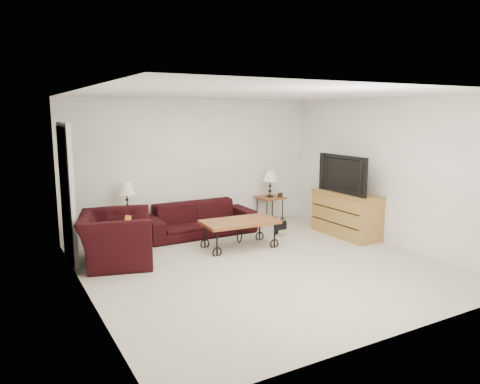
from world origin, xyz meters
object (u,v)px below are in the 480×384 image
television (347,174)px  lamp_right (270,184)px  side_table_left (128,227)px  armchair (116,238)px  backpack (276,222)px  sofa (199,219)px  lamp_left (127,197)px  side_table_right (270,210)px  tv_stand (346,214)px  coffee_table (240,234)px

television → lamp_right: bearing=-156.4°
side_table_left → armchair: bearing=-114.4°
lamp_right → backpack: size_ratio=1.13×
sofa → lamp_left: (-1.28, 0.18, 0.50)m
side_table_right → armchair: armchair is taller
armchair → tv_stand: size_ratio=0.88×
side_table_right → lamp_left: (-2.95, 0.00, 0.53)m
sofa → coffee_table: bearing=-76.5°
lamp_right → coffee_table: (-1.41, -1.25, -0.58)m
side_table_right → backpack: size_ratio=1.13×
coffee_table → lamp_left: bearing=140.9°
coffee_table → armchair: (-2.01, 0.21, 0.15)m
armchair → television: (4.08, -0.49, 0.77)m
side_table_right → backpack: 0.96m
lamp_right → armchair: lamp_right is taller
sofa → coffee_table: size_ratio=1.64×
side_table_right → backpack: (-0.41, -0.86, -0.03)m
lamp_left → television: television is taller
sofa → armchair: (-1.75, -0.86, 0.08)m
side_table_left → television: 4.02m
sofa → side_table_left: 1.29m
backpack → coffee_table: bearing=-169.9°
lamp_left → side_table_right: bearing=0.0°
lamp_left → side_table_left: bearing=0.0°
coffee_table → television: size_ratio=1.04×
side_table_left → lamp_left: size_ratio=1.00×
side_table_left → backpack: bearing=-18.8°
lamp_left → coffee_table: bearing=-39.1°
lamp_right → coffee_table: 1.97m
side_table_right → sofa: bearing=-173.8°
armchair → television: 4.19m
sofa → television: (2.33, -1.35, 0.85)m
sofa → armchair: 1.95m
lamp_left → sofa: bearing=-8.0°
side_table_left → tv_stand: 3.95m
tv_stand → sofa: bearing=150.2°
side_table_left → tv_stand: (3.64, -1.53, 0.14)m
side_table_right → lamp_left: 2.99m
side_table_right → backpack: side_table_right is taller
television → backpack: television is taller
lamp_right → sofa: bearing=-173.8°
lamp_right → television: 1.70m
lamp_left → television: bearing=-22.9°
side_table_left → tv_stand: size_ratio=0.40×
armchair → tv_stand: tv_stand is taller
sofa → lamp_right: 1.75m
side_table_right → armchair: bearing=-163.1°
lamp_right → coffee_table: lamp_right is taller
tv_stand → television: television is taller
sofa → tv_stand: size_ratio=1.53×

